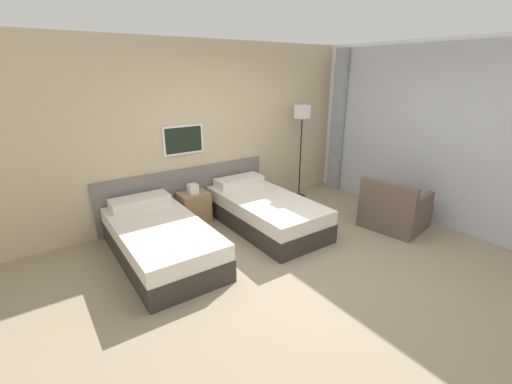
{
  "coord_description": "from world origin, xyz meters",
  "views": [
    {
      "loc": [
        -2.58,
        -2.62,
        2.26
      ],
      "look_at": [
        0.05,
        1.16,
        0.62
      ],
      "focal_mm": 24.0,
      "sensor_mm": 36.0,
      "label": 1
    }
  ],
  "objects_px": {
    "bed_near_door": "(160,240)",
    "armchair": "(394,211)",
    "bed_near_window": "(265,211)",
    "nightstand": "(194,207)",
    "floor_lamp": "(302,124)"
  },
  "relations": [
    {
      "from": "nightstand",
      "to": "armchair",
      "type": "distance_m",
      "value": 3.05
    },
    {
      "from": "bed_near_window",
      "to": "nightstand",
      "type": "distance_m",
      "value": 1.11
    },
    {
      "from": "bed_near_window",
      "to": "floor_lamp",
      "type": "xyz_separation_m",
      "value": [
        1.3,
        0.68,
        1.12
      ]
    },
    {
      "from": "bed_near_door",
      "to": "bed_near_window",
      "type": "relative_size",
      "value": 1.0
    },
    {
      "from": "bed_near_door",
      "to": "armchair",
      "type": "distance_m",
      "value": 3.41
    },
    {
      "from": "bed_near_door",
      "to": "bed_near_window",
      "type": "xyz_separation_m",
      "value": [
        1.63,
        0.0,
        0.0
      ]
    },
    {
      "from": "armchair",
      "to": "nightstand",
      "type": "bearing_deg",
      "value": 41.63
    },
    {
      "from": "bed_near_window",
      "to": "floor_lamp",
      "type": "height_order",
      "value": "floor_lamp"
    },
    {
      "from": "bed_near_window",
      "to": "nightstand",
      "type": "relative_size",
      "value": 3.14
    },
    {
      "from": "bed_near_window",
      "to": "bed_near_door",
      "type": "bearing_deg",
      "value": 180.0
    },
    {
      "from": "floor_lamp",
      "to": "armchair",
      "type": "xyz_separation_m",
      "value": [
        0.29,
        -1.82,
        -1.11
      ]
    },
    {
      "from": "armchair",
      "to": "bed_near_door",
      "type": "bearing_deg",
      "value": 60.32
    },
    {
      "from": "nightstand",
      "to": "armchair",
      "type": "bearing_deg",
      "value": -38.16
    },
    {
      "from": "bed_near_door",
      "to": "armchair",
      "type": "height_order",
      "value": "armchair"
    },
    {
      "from": "bed_near_door",
      "to": "armchair",
      "type": "bearing_deg",
      "value": -19.47
    }
  ]
}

